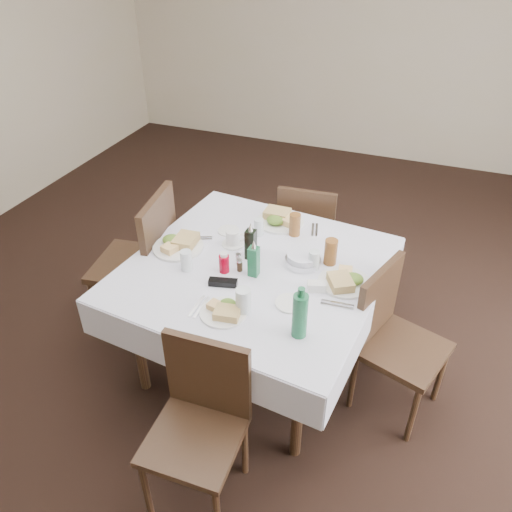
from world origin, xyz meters
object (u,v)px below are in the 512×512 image
Objects in this scene: chair_north at (307,230)px; chair_south at (201,414)px; dining_table at (255,277)px; chair_east at (391,332)px; water_s at (243,301)px; oil_cruet_dark at (251,243)px; water_n at (259,227)px; coffee_mug at (233,238)px; water_w at (186,260)px; green_bottle at (300,315)px; water_e at (314,260)px; oil_cruet_green at (254,260)px; bread_basket at (303,259)px; ketchup_bottle at (224,263)px; chair_west at (145,256)px.

chair_south is (-0.00, -1.76, 0.01)m from chair_north.
dining_table is 0.82m from chair_east.
oil_cruet_dark reaches higher than water_s.
water_n is 0.19m from coffee_mug.
water_w is at bearing -154.80° from dining_table.
coffee_mug is 0.85m from green_bottle.
chair_north is at bearing 103.85° from green_bottle.
water_s is (0.09, -0.39, 0.15)m from dining_table.
oil_cruet_green is (-0.29, -0.17, 0.04)m from water_e.
oil_cruet_dark is 0.85× the size of green_bottle.
water_n is 0.92m from green_bottle.
bread_basket is at bearing 25.68° from water_w.
chair_east is 1.00m from ketchup_bottle.
coffee_mug is at bearing 171.34° from chair_east.
coffee_mug is (-0.27, -0.75, 0.31)m from chair_north.
chair_west is (-1.61, 0.07, 0.07)m from chair_east.
chair_east is 4.40× the size of bread_basket.
ketchup_bottle is (-0.39, -0.23, 0.03)m from bread_basket.
water_e reaches higher than bread_basket.
water_s reaches higher than chair_south.
water_e is (0.42, -0.23, 0.00)m from water_n.
chair_east is 1.06m from coffee_mug.
chair_west is at bearing 177.37° from chair_east.
coffee_mug reaches higher than bread_basket.
chair_east reaches higher than coffee_mug.
oil_cruet_green is 1.54× the size of coffee_mug.
water_w is (0.45, -0.25, 0.24)m from chair_west.
chair_west reaches higher than chair_east.
oil_cruet_green reaches higher than chair_east.
water_n is at bearing 57.82° from coffee_mug.
oil_cruet_green is (0.12, -0.40, 0.04)m from water_n.
coffee_mug is at bearing 117.85° from water_s.
water_e is (1.12, 0.02, 0.24)m from chair_west.
oil_cruet_dark reaches higher than chair_north.
chair_west reaches higher than coffee_mug.
water_e is at bearing 30.67° from oil_cruet_green.
water_e is at bearing 64.89° from water_s.
chair_west reaches higher than water_s.
water_e is 0.97× the size of water_w.
oil_cruet_green is at bearing -72.82° from dining_table.
ketchup_bottle is 0.27m from coffee_mug.
water_w is at bearing -28.48° from chair_west.
oil_cruet_green is (0.02, -0.08, 0.17)m from dining_table.
chair_south is 1.09m from coffee_mug.
chair_east is 0.93m from oil_cruet_dark.
chair_south is 1.14m from chair_east.
bread_basket is 0.87× the size of oil_cruet_dark.
oil_cruet_dark reaches higher than oil_cruet_green.
chair_west reaches higher than bread_basket.
water_s is at bearing -77.09° from dining_table.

